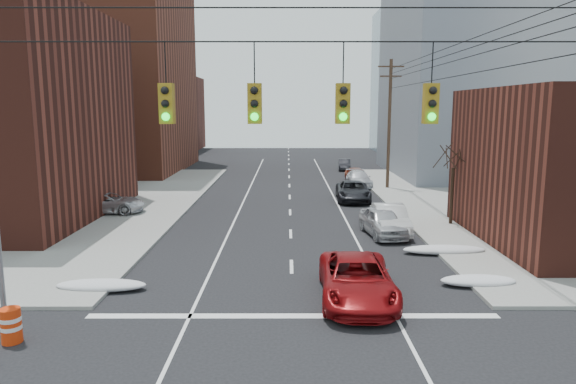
{
  "coord_description": "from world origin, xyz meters",
  "views": [
    {
      "loc": [
        -0.19,
        -10.0,
        7.01
      ],
      "look_at": [
        -0.15,
        14.28,
        3.0
      ],
      "focal_mm": 32.0,
      "sensor_mm": 36.0,
      "label": 1
    }
  ],
  "objects_px": {
    "red_pickup": "(357,279)",
    "parked_car_b": "(390,219)",
    "parked_car_c": "(353,191)",
    "lot_car_a": "(62,204)",
    "lot_car_b": "(107,203)",
    "lot_car_d": "(55,191)",
    "construction_barrel": "(11,325)",
    "parked_car_f": "(344,165)",
    "parked_car_a": "(382,222)",
    "parked_car_e": "(357,175)",
    "parked_car_d": "(359,179)"
  },
  "relations": [
    {
      "from": "red_pickup",
      "to": "parked_car_b",
      "type": "bearing_deg",
      "value": 74.28
    },
    {
      "from": "parked_car_c",
      "to": "lot_car_a",
      "type": "distance_m",
      "value": 20.44
    },
    {
      "from": "lot_car_a",
      "to": "lot_car_b",
      "type": "bearing_deg",
      "value": -79.77
    },
    {
      "from": "lot_car_d",
      "to": "construction_barrel",
      "type": "xyz_separation_m",
      "value": [
        9.3,
        -23.79,
        -0.24
      ]
    },
    {
      "from": "red_pickup",
      "to": "parked_car_f",
      "type": "height_order",
      "value": "red_pickup"
    },
    {
      "from": "parked_car_a",
      "to": "construction_barrel",
      "type": "bearing_deg",
      "value": -143.46
    },
    {
      "from": "parked_car_b",
      "to": "lot_car_b",
      "type": "bearing_deg",
      "value": 165.58
    },
    {
      "from": "parked_car_b",
      "to": "lot_car_d",
      "type": "height_order",
      "value": "parked_car_b"
    },
    {
      "from": "construction_barrel",
      "to": "parked_car_e",
      "type": "bearing_deg",
      "value": 66.21
    },
    {
      "from": "parked_car_b",
      "to": "lot_car_a",
      "type": "relative_size",
      "value": 1.16
    },
    {
      "from": "lot_car_b",
      "to": "construction_barrel",
      "type": "xyz_separation_m",
      "value": [
        3.53,
        -18.57,
        -0.27
      ]
    },
    {
      "from": "lot_car_b",
      "to": "parked_car_c",
      "type": "bearing_deg",
      "value": -75.45
    },
    {
      "from": "parked_car_f",
      "to": "lot_car_a",
      "type": "height_order",
      "value": "lot_car_a"
    },
    {
      "from": "parked_car_e",
      "to": "lot_car_d",
      "type": "relative_size",
      "value": 1.09
    },
    {
      "from": "parked_car_d",
      "to": "parked_car_e",
      "type": "distance_m",
      "value": 2.86
    },
    {
      "from": "parked_car_c",
      "to": "parked_car_a",
      "type": "bearing_deg",
      "value": -85.49
    },
    {
      "from": "lot_car_a",
      "to": "parked_car_d",
      "type": "bearing_deg",
      "value": -59.34
    },
    {
      "from": "parked_car_a",
      "to": "parked_car_b",
      "type": "xyz_separation_m",
      "value": [
        0.55,
        0.64,
        0.02
      ]
    },
    {
      "from": "parked_car_f",
      "to": "parked_car_e",
      "type": "bearing_deg",
      "value": -84.27
    },
    {
      "from": "parked_car_b",
      "to": "parked_car_c",
      "type": "xyz_separation_m",
      "value": [
        -0.82,
        10.11,
        -0.04
      ]
    },
    {
      "from": "lot_car_a",
      "to": "lot_car_b",
      "type": "xyz_separation_m",
      "value": [
        2.76,
        0.54,
        -0.01
      ]
    },
    {
      "from": "parked_car_a",
      "to": "lot_car_b",
      "type": "bearing_deg",
      "value": 154.82
    },
    {
      "from": "parked_car_c",
      "to": "lot_car_d",
      "type": "height_order",
      "value": "parked_car_c"
    },
    {
      "from": "parked_car_a",
      "to": "lot_car_d",
      "type": "bearing_deg",
      "value": 147.49
    },
    {
      "from": "parked_car_c",
      "to": "parked_car_e",
      "type": "xyz_separation_m",
      "value": [
        1.6,
        9.95,
        -0.04
      ]
    },
    {
      "from": "parked_car_e",
      "to": "red_pickup",
      "type": "bearing_deg",
      "value": -104.36
    },
    {
      "from": "parked_car_b",
      "to": "lot_car_b",
      "type": "xyz_separation_m",
      "value": [
        -17.65,
        4.83,
        0.04
      ]
    },
    {
      "from": "parked_car_d",
      "to": "parked_car_e",
      "type": "xyz_separation_m",
      "value": [
        0.18,
        2.85,
        0.0
      ]
    },
    {
      "from": "parked_car_b",
      "to": "lot_car_d",
      "type": "bearing_deg",
      "value": 157.64
    },
    {
      "from": "parked_car_a",
      "to": "parked_car_f",
      "type": "bearing_deg",
      "value": 80.25
    },
    {
      "from": "parked_car_a",
      "to": "construction_barrel",
      "type": "relative_size",
      "value": 4.23
    },
    {
      "from": "parked_car_c",
      "to": "parked_car_e",
      "type": "distance_m",
      "value": 10.08
    },
    {
      "from": "parked_car_d",
      "to": "lot_car_b",
      "type": "relative_size",
      "value": 0.99
    },
    {
      "from": "parked_car_e",
      "to": "construction_barrel",
      "type": "distance_m",
      "value": 36.94
    },
    {
      "from": "lot_car_a",
      "to": "red_pickup",
      "type": "bearing_deg",
      "value": -131.32
    },
    {
      "from": "parked_car_d",
      "to": "lot_car_d",
      "type": "height_order",
      "value": "lot_car_d"
    },
    {
      "from": "parked_car_c",
      "to": "construction_barrel",
      "type": "height_order",
      "value": "parked_car_c"
    },
    {
      "from": "red_pickup",
      "to": "lot_car_d",
      "type": "distance_m",
      "value": 28.65
    },
    {
      "from": "lot_car_a",
      "to": "parked_car_e",
      "type": "bearing_deg",
      "value": -54.27
    },
    {
      "from": "red_pickup",
      "to": "construction_barrel",
      "type": "relative_size",
      "value": 5.31
    },
    {
      "from": "parked_car_a",
      "to": "parked_car_e",
      "type": "xyz_separation_m",
      "value": [
        1.33,
        20.71,
        -0.07
      ]
    },
    {
      "from": "parked_car_e",
      "to": "lot_car_d",
      "type": "bearing_deg",
      "value": -164.3
    },
    {
      "from": "parked_car_b",
      "to": "lot_car_a",
      "type": "distance_m",
      "value": 20.85
    },
    {
      "from": "red_pickup",
      "to": "construction_barrel",
      "type": "distance_m",
      "value": 11.4
    },
    {
      "from": "red_pickup",
      "to": "lot_car_d",
      "type": "relative_size",
      "value": 1.51
    },
    {
      "from": "parked_car_f",
      "to": "construction_barrel",
      "type": "distance_m",
      "value": 45.73
    },
    {
      "from": "red_pickup",
      "to": "lot_car_b",
      "type": "xyz_separation_m",
      "value": [
        -14.4,
        15.13,
        0.03
      ]
    },
    {
      "from": "parked_car_c",
      "to": "parked_car_b",
      "type": "bearing_deg",
      "value": -82.3
    },
    {
      "from": "construction_barrel",
      "to": "parked_car_c",
      "type": "bearing_deg",
      "value": 60.85
    },
    {
      "from": "parked_car_d",
      "to": "construction_barrel",
      "type": "relative_size",
      "value": 4.47
    }
  ]
}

